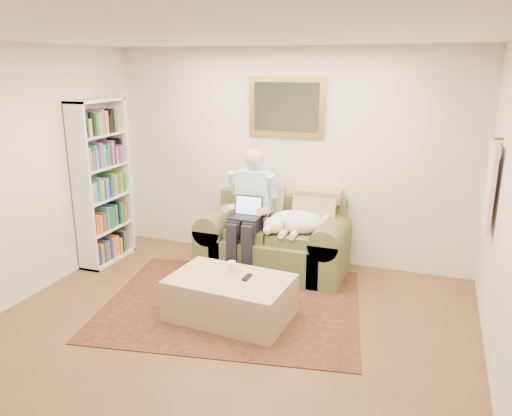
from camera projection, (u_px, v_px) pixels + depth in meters
The scene contains 12 objects.
room_shell at pixel (217, 199), 4.17m from camera, with size 4.51×5.00×2.61m.
rug at pixel (233, 303), 5.17m from camera, with size 2.57×2.06×0.01m, color black.
sofa at pixel (274, 246), 5.98m from camera, with size 1.72×0.87×1.03m.
seated_man at pixel (249, 213), 5.80m from camera, with size 0.57×0.81×1.45m, color #8CC2D8, non-canonical shape.
laptop at pixel (247, 212), 5.73m from camera, with size 0.33×0.26×0.24m.
sleeping_dog at pixel (297, 222), 5.70m from camera, with size 0.71×0.44×0.26m, color white, non-canonical shape.
ottoman at pixel (230, 298), 4.84m from camera, with size 1.15×0.73×0.42m, color tan.
coffee_mug at pixel (232, 266), 4.93m from camera, with size 0.08×0.08×0.10m, color white.
tv_remote at pixel (247, 277), 4.78m from camera, with size 0.05×0.15×0.02m, color black.
bookshelf at pixel (102, 183), 6.07m from camera, with size 0.28×0.80×2.00m, color white, non-canonical shape.
wall_mirror at pixel (287, 107), 5.93m from camera, with size 0.94×0.04×0.72m.
hanging_shirt at pixel (491, 182), 4.57m from camera, with size 0.06×0.52×0.90m, color #FED2D5, non-canonical shape.
Camera 1 is at (1.69, -3.32, 2.39)m, focal length 35.00 mm.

